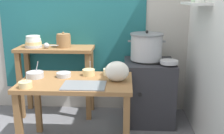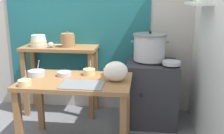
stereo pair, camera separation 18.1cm
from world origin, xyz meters
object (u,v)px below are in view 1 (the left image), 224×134
(plastic_bag, at_px, (117,71))
(prep_bowl_4, at_px, (25,84))
(bowl_stack_enamel, at_px, (33,42))
(prep_bowl_0, at_px, (64,74))
(clay_pot, at_px, (64,41))
(prep_bowl_1, at_px, (35,74))
(steamer_pot, at_px, (146,46))
(prep_bowl_3, at_px, (89,72))
(serving_tray, at_px, (84,85))
(stove_block, at_px, (148,91))
(prep_bowl_2, at_px, (108,72))
(prep_table, at_px, (77,91))
(wide_pan, at_px, (169,62))
(ladle, at_px, (47,45))
(back_shelf_table, at_px, (56,64))

(plastic_bag, distance_m, prep_bowl_4, 0.86)
(bowl_stack_enamel, bearing_deg, prep_bowl_0, -51.50)
(clay_pot, bearing_deg, prep_bowl_1, -101.19)
(steamer_pot, relative_size, prep_bowl_3, 2.79)
(prep_bowl_1, xyz_separation_m, prep_bowl_4, (0.01, -0.32, -0.00))
(bowl_stack_enamel, relative_size, serving_tray, 0.53)
(serving_tray, distance_m, plastic_bag, 0.35)
(bowl_stack_enamel, distance_m, prep_bowl_0, 0.86)
(serving_tray, xyz_separation_m, plastic_bag, (0.30, 0.16, 0.09))
(serving_tray, bearing_deg, bowl_stack_enamel, 129.56)
(prep_bowl_1, xyz_separation_m, prep_bowl_3, (0.53, 0.11, 0.00))
(stove_block, relative_size, serving_tray, 1.95)
(serving_tray, relative_size, prep_bowl_2, 3.88)
(prep_table, bearing_deg, clay_pot, 110.34)
(plastic_bag, distance_m, prep_bowl_3, 0.36)
(serving_tray, xyz_separation_m, prep_bowl_2, (0.20, 0.37, 0.03))
(prep_bowl_2, xyz_separation_m, prep_bowl_4, (-0.72, -0.44, -0.00))
(steamer_pot, xyz_separation_m, serving_tray, (-0.63, -0.84, -0.21))
(prep_bowl_0, bearing_deg, prep_bowl_2, 10.64)
(clay_pot, bearing_deg, steamer_pot, -6.14)
(plastic_bag, height_order, wide_pan, plastic_bag)
(ladle, xyz_separation_m, plastic_bag, (0.88, -0.71, -0.12))
(ladle, relative_size, prep_bowl_1, 1.57)
(steamer_pot, height_order, prep_bowl_2, steamer_pot)
(serving_tray, bearing_deg, steamer_pot, 53.36)
(steamer_pot, xyz_separation_m, prep_bowl_3, (-0.63, -0.50, -0.18))
(stove_block, distance_m, clay_pot, 1.23)
(prep_bowl_1, relative_size, prep_bowl_2, 1.67)
(prep_bowl_0, relative_size, prep_bowl_4, 0.97)
(clay_pot, relative_size, wide_pan, 0.95)
(steamer_pot, relative_size, clay_pot, 2.30)
(plastic_bag, xyz_separation_m, prep_bowl_2, (-0.10, 0.20, -0.06))
(back_shelf_table, relative_size, clay_pot, 4.97)
(stove_block, xyz_separation_m, clay_pot, (-1.06, 0.13, 0.60))
(wide_pan, bearing_deg, prep_bowl_3, -160.72)
(back_shelf_table, relative_size, prep_bowl_2, 9.30)
(steamer_pot, bearing_deg, ladle, 178.59)
(plastic_bag, distance_m, wide_pan, 0.75)
(ladle, distance_m, prep_bowl_3, 0.81)
(prep_bowl_4, bearing_deg, prep_bowl_3, 38.96)
(prep_bowl_1, bearing_deg, ladle, 93.98)
(prep_bowl_0, bearing_deg, clay_pot, 101.88)
(prep_table, distance_m, bowl_stack_enamel, 1.07)
(clay_pot, xyz_separation_m, prep_bowl_1, (-0.14, -0.72, -0.23))
(prep_table, xyz_separation_m, prep_bowl_1, (-0.43, 0.07, 0.14))
(stove_block, xyz_separation_m, prep_bowl_1, (-1.20, -0.59, 0.37))
(back_shelf_table, distance_m, serving_tray, 1.08)
(serving_tray, relative_size, prep_bowl_0, 2.68)
(steamer_pot, height_order, prep_bowl_0, steamer_pot)
(clay_pot, bearing_deg, prep_table, -69.66)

